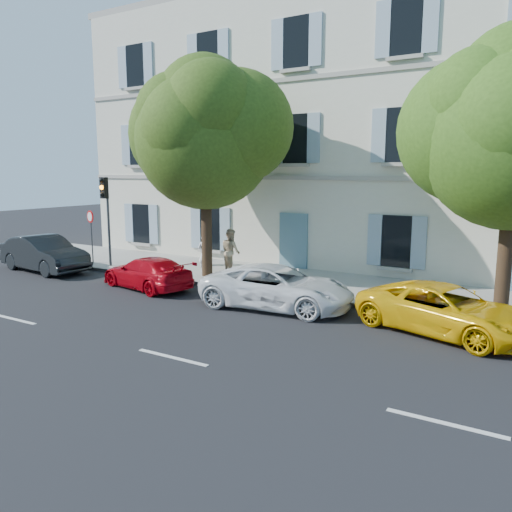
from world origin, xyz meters
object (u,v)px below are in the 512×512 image
Objects in this scene: traffic_light at (106,202)px; tree_left at (205,141)px; car_yellow_supercar at (445,310)px; pedestrian_b at (231,251)px; car_dark_sedan at (44,254)px; pedestrian_a at (205,254)px; car_white_coupe at (277,287)px; car_red_coupe at (147,273)px; road_sign at (91,225)px.

tree_left is at bearing 5.77° from traffic_light.
car_yellow_supercar is 2.54× the size of pedestrian_b.
car_dark_sedan is at bearing 107.15° from car_yellow_supercar.
car_white_coupe is at bearing 140.11° from pedestrian_a.
car_red_coupe is 0.83× the size of car_white_coupe.
car_yellow_supercar is (16.46, -0.04, -0.12)m from car_dark_sedan.
tree_left is at bearing 93.87° from car_yellow_supercar.
car_white_coupe is 9.81m from traffic_light.
car_dark_sedan is at bearing 9.51° from pedestrian_a.
car_dark_sedan is at bearing -140.39° from traffic_light.
car_white_coupe is 5.39m from pedestrian_a.
pedestrian_b is at bearing 166.91° from car_red_coupe.
car_dark_sedan is 2.87× the size of pedestrian_a.
pedestrian_a is (-4.71, 2.59, 0.29)m from car_white_coupe.
car_white_coupe is 1.25× the size of traffic_light.
car_yellow_supercar is at bearing -13.44° from tree_left.
pedestrian_a is at bearing 92.56° from car_yellow_supercar.
pedestrian_a is at bearing 55.75° from car_white_coupe.
road_sign is (0.83, 1.89, 1.10)m from car_dark_sedan.
pedestrian_b is at bearing 10.36° from road_sign.
tree_left is (7.05, 2.20, 4.65)m from car_dark_sedan.
traffic_light is (-9.37, 1.77, 2.28)m from car_white_coupe.
traffic_light is 1.62× the size of road_sign.
car_yellow_supercar is at bearing 154.19° from pedestrian_a.
car_white_coupe is 6.85m from tree_left.
pedestrian_a is (4.66, 0.82, -1.99)m from traffic_light.
road_sign reaches higher than car_dark_sedan.
road_sign is at bearing 171.18° from traffic_light.
car_white_coupe is at bearing -84.20° from car_dark_sedan.
car_white_coupe is (5.36, 0.09, 0.09)m from car_red_coupe.
pedestrian_a is (0.65, 2.68, 0.38)m from car_red_coupe.
car_dark_sedan is at bearing 84.19° from car_white_coupe.
car_dark_sedan is 1.96× the size of road_sign.
tree_left is at bearing 168.93° from car_red_coupe.
road_sign reaches higher than pedestrian_b.
car_dark_sedan is 2.34m from road_sign.
car_dark_sedan is 6.06m from car_red_coupe.
road_sign is 1.30× the size of pedestrian_b.
car_white_coupe is at bearing -27.48° from tree_left.
pedestrian_a is at bearing 10.00° from traffic_light.
car_dark_sedan reaches higher than car_yellow_supercar.
road_sign is (-6.22, -0.32, -3.55)m from tree_left.
car_red_coupe is at bearing 95.03° from pedestrian_b.
car_red_coupe is at bearing 107.93° from car_yellow_supercar.
car_red_coupe is at bearing -21.38° from road_sign.
car_white_coupe is at bearing -10.71° from traffic_light.
car_white_coupe is 2.97× the size of pedestrian_a.
car_dark_sedan is 0.57× the size of tree_left.
pedestrian_a is (-9.75, 2.56, 0.32)m from car_yellow_supercar.
tree_left is 7.16m from road_sign.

